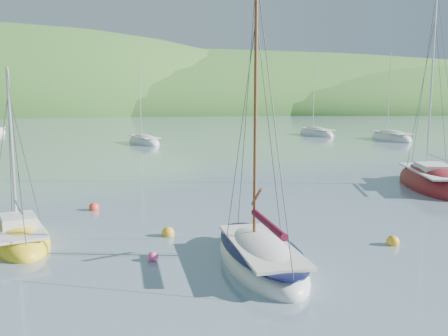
{
  "coord_description": "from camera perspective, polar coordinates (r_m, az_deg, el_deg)",
  "views": [
    {
      "loc": [
        -4.5,
        -15.79,
        5.65
      ],
      "look_at": [
        -0.94,
        8.0,
        2.12
      ],
      "focal_mm": 40.0,
      "sensor_mm": 36.0,
      "label": 1
    }
  ],
  "objects": [
    {
      "name": "ground",
      "position": [
        17.36,
        7.12,
        -10.71
      ],
      "size": [
        700.0,
        700.0,
        0.0
      ],
      "primitive_type": "plane",
      "color": "slate",
      "rests_on": "ground"
    },
    {
      "name": "shoreline_hills",
      "position": [
        188.37,
        -10.14,
        6.5
      ],
      "size": [
        690.0,
        135.0,
        56.0
      ],
      "color": "#37732C",
      "rests_on": "ground"
    },
    {
      "name": "daysailer_white",
      "position": [
        17.07,
        4.2,
        -10.19
      ],
      "size": [
        2.85,
        6.79,
        10.23
      ],
      "rotation": [
        0.0,
        0.0,
        0.06
      ],
      "color": "silver",
      "rests_on": "ground"
    },
    {
      "name": "sloop_red",
      "position": [
        33.34,
        22.61,
        -1.64
      ],
      "size": [
        4.96,
        9.32,
        13.11
      ],
      "rotation": [
        0.0,
        0.0,
        -0.23
      ],
      "color": "maroon",
      "rests_on": "ground"
    },
    {
      "name": "sailboat_yellow",
      "position": [
        20.97,
        -22.39,
        -7.43
      ],
      "size": [
        3.88,
        5.95,
        7.34
      ],
      "rotation": [
        0.0,
        0.0,
        0.33
      ],
      "color": "yellow",
      "rests_on": "ground"
    },
    {
      "name": "distant_sloop_a",
      "position": [
        59.08,
        -9.13,
        2.93
      ],
      "size": [
        4.98,
        7.64,
        10.3
      ],
      "rotation": [
        0.0,
        0.0,
        0.37
      ],
      "color": "silver",
      "rests_on": "ground"
    },
    {
      "name": "distant_sloop_b",
      "position": [
        71.76,
        10.5,
        3.84
      ],
      "size": [
        4.31,
        8.22,
        11.16
      ],
      "rotation": [
        0.0,
        0.0,
        0.21
      ],
      "color": "silver",
      "rests_on": "ground"
    },
    {
      "name": "distant_sloop_d",
      "position": [
        66.52,
        18.55,
        3.21
      ],
      "size": [
        3.35,
        8.45,
        11.86
      ],
      "rotation": [
        0.0,
        0.0,
        0.05
      ],
      "color": "silver",
      "rests_on": "ground"
    },
    {
      "name": "mooring_buoys",
      "position": [
        22.43,
        3.62,
        -5.94
      ],
      "size": [
        19.36,
        9.91,
        0.5
      ],
      "color": "gold",
      "rests_on": "ground"
    }
  ]
}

